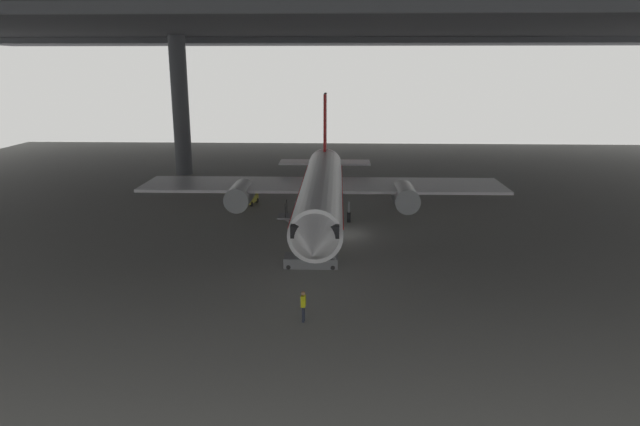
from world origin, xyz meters
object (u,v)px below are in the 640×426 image
at_px(airplane_main, 322,190).
at_px(crew_worker_near_nose, 303,304).
at_px(crew_worker_by_stairs, 322,238).
at_px(baggage_tug, 249,199).
at_px(boarding_stairs, 310,256).

bearing_deg(airplane_main, crew_worker_near_nose, -91.15).
distance_m(airplane_main, crew_worker_by_stairs, 6.19).
bearing_deg(baggage_tug, boarding_stairs, -68.12).
xyz_separation_m(airplane_main, crew_worker_by_stairs, (0.19, -5.73, -2.33)).
relative_size(crew_worker_near_nose, crew_worker_by_stairs, 1.04).
bearing_deg(baggage_tug, crew_worker_by_stairs, -61.25).
bearing_deg(boarding_stairs, crew_worker_near_nose, -89.28).
height_order(crew_worker_near_nose, baggage_tug, crew_worker_near_nose).
distance_m(crew_worker_near_nose, crew_worker_by_stairs, 11.98).
height_order(crew_worker_near_nose, crew_worker_by_stairs, crew_worker_near_nose).
relative_size(airplane_main, crew_worker_near_nose, 19.08).
height_order(airplane_main, baggage_tug, airplane_main).
height_order(boarding_stairs, crew_worker_by_stairs, boarding_stairs).
relative_size(boarding_stairs, baggage_tug, 1.85).
distance_m(crew_worker_by_stairs, baggage_tug, 15.75).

